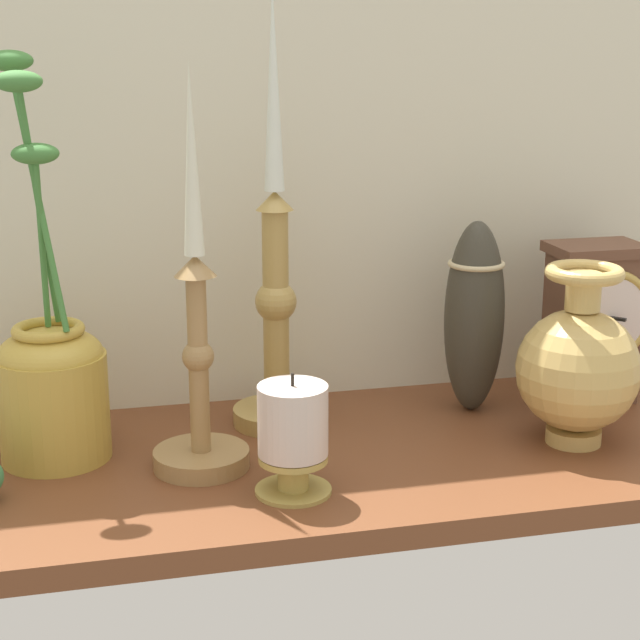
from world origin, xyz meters
The scene contains 9 objects.
ground_plane centered at (0.00, 0.00, -1.20)cm, with size 100.00×36.00×2.40cm, color brown.
back_wall centered at (0.00, 18.50, 32.50)cm, with size 120.00×2.00×65.00cm, color beige.
mantel_clock centered at (31.26, 8.05, 9.54)cm, with size 10.78×9.25×18.45cm.
candlestick_tall_left centered at (-15.35, -1.12, 10.88)cm, with size 9.49×9.49×39.27cm.
candlestick_tall_center centered at (-5.73, 8.94, 13.85)cm, with size 9.68×9.68×46.63cm.
brass_vase_bulbous centered at (23.33, -3.81, 8.41)cm, with size 12.78×12.78×18.95cm.
brass_vase_jar centered at (-29.27, 4.75, 8.49)cm, with size 10.93×10.93×39.91cm.
pillar_candle_front centered at (-7.75, -8.93, 5.77)cm, with size 7.19×7.19×11.69cm.
tall_ceramic_vase centered at (16.59, 8.10, 11.02)cm, with size 6.68×6.68×21.75cm.
Camera 1 is at (-26.07, -95.74, 41.17)cm, focal length 58.00 mm.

